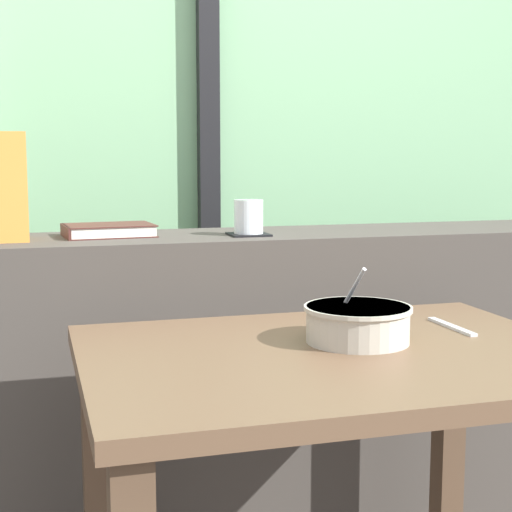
% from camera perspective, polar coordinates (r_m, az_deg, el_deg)
% --- Properties ---
extents(outdoor_backdrop, '(4.80, 0.08, 2.80)m').
position_cam_1_polar(outdoor_backdrop, '(2.77, -4.07, 14.47)').
color(outdoor_backdrop, '#7AAD7F').
rests_on(outdoor_backdrop, ground).
extents(window_divider_post, '(0.07, 0.05, 2.60)m').
position_cam_1_polar(window_divider_post, '(2.70, -3.53, 12.54)').
color(window_divider_post, black).
rests_on(window_divider_post, ground).
extents(dark_console_ledge, '(2.80, 0.36, 0.85)m').
position_cam_1_polar(dark_console_ledge, '(2.15, 0.32, -9.72)').
color(dark_console_ledge, '#423D38').
rests_on(dark_console_ledge, ground).
extents(breakfast_table, '(0.94, 0.70, 0.70)m').
position_cam_1_polar(breakfast_table, '(1.50, 5.81, -11.33)').
color(breakfast_table, brown).
rests_on(breakfast_table, ground).
extents(coaster_square, '(0.10, 0.10, 0.00)m').
position_cam_1_polar(coaster_square, '(2.00, -0.55, 1.59)').
color(coaster_square, black).
rests_on(coaster_square, dark_console_ledge).
extents(juice_glass, '(0.08, 0.08, 0.09)m').
position_cam_1_polar(juice_glass, '(2.00, -0.55, 2.78)').
color(juice_glass, white).
rests_on(juice_glass, coaster_square).
extents(closed_book, '(0.23, 0.18, 0.03)m').
position_cam_1_polar(closed_book, '(2.01, -10.80, 1.87)').
color(closed_book, '#47231E').
rests_on(closed_book, dark_console_ledge).
extents(soup_bowl, '(0.21, 0.21, 0.15)m').
position_cam_1_polar(soup_bowl, '(1.52, 7.46, -4.98)').
color(soup_bowl, '#BCB7A8').
rests_on(soup_bowl, breakfast_table).
extents(fork_utensil, '(0.02, 0.17, 0.01)m').
position_cam_1_polar(fork_utensil, '(1.68, 14.15, -5.03)').
color(fork_utensil, silver).
rests_on(fork_utensil, breakfast_table).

